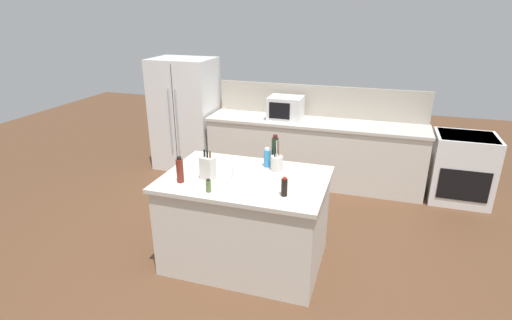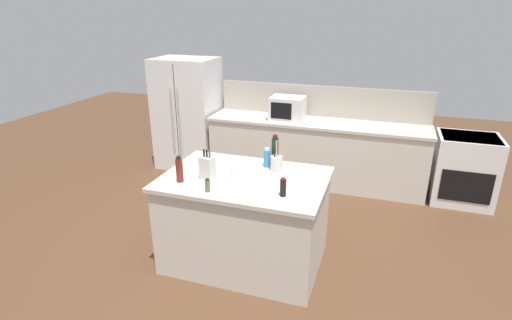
% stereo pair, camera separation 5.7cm
% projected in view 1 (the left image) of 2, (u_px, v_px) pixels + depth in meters
% --- Properties ---
extents(ground_plane, '(14.00, 14.00, 0.00)m').
position_uv_depth(ground_plane, '(246.00, 259.00, 4.20)').
color(ground_plane, brown).
extents(back_counter_run, '(3.16, 0.66, 0.94)m').
position_uv_depth(back_counter_run, '(313.00, 152.00, 5.90)').
color(back_counter_run, beige).
rests_on(back_counter_run, ground_plane).
extents(wall_backsplash, '(3.12, 0.03, 0.46)m').
position_uv_depth(wall_backsplash, '(319.00, 101.00, 5.93)').
color(wall_backsplash, '#B2A899').
rests_on(wall_backsplash, back_counter_run).
extents(kitchen_island, '(1.58, 1.09, 0.94)m').
position_uv_depth(kitchen_island, '(246.00, 220.00, 4.03)').
color(kitchen_island, beige).
rests_on(kitchen_island, ground_plane).
extents(refrigerator, '(0.95, 0.75, 1.75)m').
position_uv_depth(refrigerator, '(185.00, 114.00, 6.39)').
color(refrigerator, white).
rests_on(refrigerator, ground_plane).
extents(range_oven, '(0.76, 0.65, 0.92)m').
position_uv_depth(range_oven, '(461.00, 168.00, 5.33)').
color(range_oven, white).
rests_on(range_oven, ground_plane).
extents(microwave, '(0.48, 0.39, 0.33)m').
position_uv_depth(microwave, '(286.00, 108.00, 5.79)').
color(microwave, white).
rests_on(microwave, back_counter_run).
extents(knife_block, '(0.15, 0.13, 0.29)m').
position_uv_depth(knife_block, '(208.00, 168.00, 3.78)').
color(knife_block, beige).
rests_on(knife_block, kitchen_island).
extents(utensil_crock, '(0.12, 0.12, 0.32)m').
position_uv_depth(utensil_crock, '(277.00, 163.00, 3.99)').
color(utensil_crock, beige).
rests_on(utensil_crock, kitchen_island).
extents(soy_sauce_bottle, '(0.06, 0.06, 0.17)m').
position_uv_depth(soy_sauce_bottle, '(284.00, 187.00, 3.45)').
color(soy_sauce_bottle, black).
rests_on(soy_sauce_bottle, kitchen_island).
extents(wine_bottle, '(0.07, 0.07, 0.33)m').
position_uv_depth(wine_bottle, '(275.00, 151.00, 4.08)').
color(wine_bottle, black).
rests_on(wine_bottle, kitchen_island).
extents(salt_shaker, '(0.05, 0.05, 0.11)m').
position_uv_depth(salt_shaker, '(234.00, 173.00, 3.83)').
color(salt_shaker, silver).
rests_on(salt_shaker, kitchen_island).
extents(vinegar_bottle, '(0.07, 0.07, 0.25)m').
position_uv_depth(vinegar_bottle, '(180.00, 170.00, 3.71)').
color(vinegar_bottle, maroon).
rests_on(vinegar_bottle, kitchen_island).
extents(spice_jar_oregano, '(0.05, 0.05, 0.12)m').
position_uv_depth(spice_jar_oregano, '(208.00, 186.00, 3.54)').
color(spice_jar_oregano, '#567038').
rests_on(spice_jar_oregano, kitchen_island).
extents(dish_soap_bottle, '(0.07, 0.07, 0.20)m').
position_uv_depth(dish_soap_bottle, '(267.00, 158.00, 4.08)').
color(dish_soap_bottle, '#3384BC').
rests_on(dish_soap_bottle, kitchen_island).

